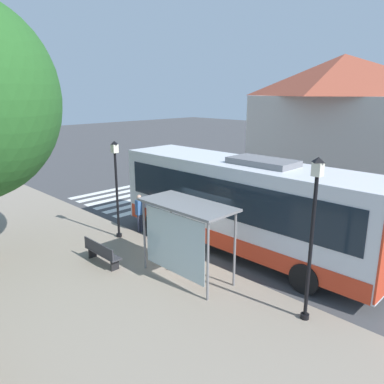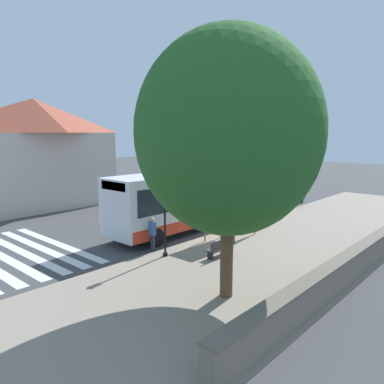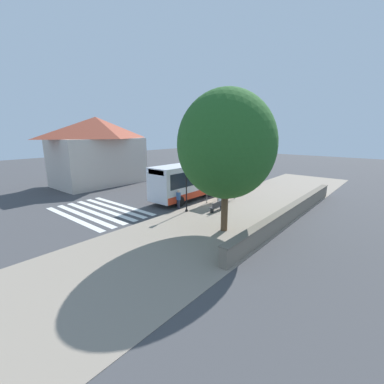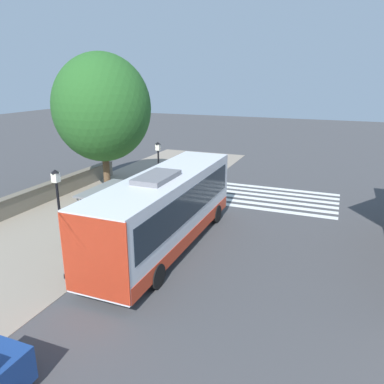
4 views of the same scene
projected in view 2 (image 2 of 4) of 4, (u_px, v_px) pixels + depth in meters
name	position (u px, v px, depth m)	size (l,w,h in m)	color
ground_plane	(204.00, 237.00, 21.55)	(120.00, 120.00, 0.00)	#424244
sidewalk_plaza	(273.00, 253.00, 18.57)	(9.00, 44.00, 0.02)	gray
crosswalk_stripes	(12.00, 254.00, 18.45)	(9.00, 5.25, 0.01)	silver
stone_wall	(358.00, 260.00, 15.80)	(0.60, 20.00, 1.18)	slate
background_building	(36.00, 152.00, 29.90)	(7.17, 11.25, 8.58)	beige
bus	(189.00, 198.00, 22.99)	(2.77, 11.22, 3.82)	silver
bus_shelter	(233.00, 201.00, 20.86)	(1.56, 3.34, 2.64)	slate
pedestrian	(152.00, 231.00, 18.75)	(0.34, 0.23, 1.74)	#2D3347
bench	(221.00, 247.00, 18.06)	(0.40, 1.88, 0.88)	#333338
street_lamp_near	(261.00, 183.00, 24.28)	(0.28, 0.28, 4.59)	black
street_lamp_far	(165.00, 206.00, 17.72)	(0.28, 0.28, 4.22)	black
shade_tree	(228.00, 133.00, 12.77)	(6.44, 6.44, 9.47)	brown
parked_car_behind_bus	(284.00, 193.00, 31.21)	(1.89, 4.58, 1.89)	navy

